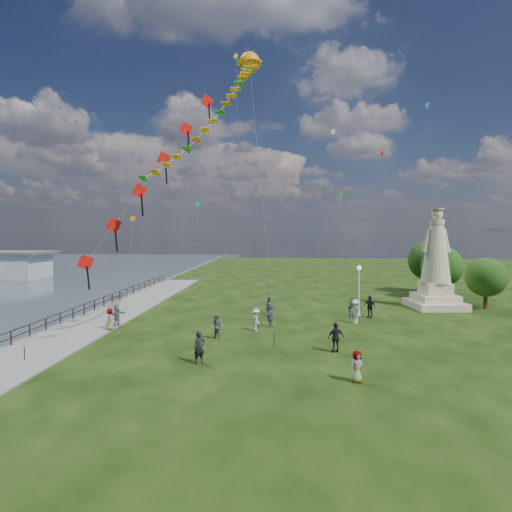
# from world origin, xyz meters

# --- Properties ---
(waterfront) EXTENTS (200.00, 200.00, 1.51)m
(waterfront) POSITION_xyz_m (-15.24, 8.99, -0.06)
(waterfront) COLOR #32434B
(waterfront) RESTS_ON ground
(statue) EXTENTS (5.20, 5.20, 9.48)m
(statue) POSITION_xyz_m (15.46, 17.76, 3.58)
(statue) COLOR beige
(statue) RESTS_ON ground
(lamppost) EXTENTS (0.41, 0.41, 4.39)m
(lamppost) POSITION_xyz_m (7.55, 13.49, 3.17)
(lamppost) COLOR silver
(lamppost) RESTS_ON ground
(tree_row) EXTENTS (6.20, 14.30, 6.19)m
(tree_row) POSITION_xyz_m (18.46, 24.02, 3.54)
(tree_row) COLOR #382314
(tree_row) RESTS_ON ground
(person_0) EXTENTS (0.79, 0.73, 1.81)m
(person_0) POSITION_xyz_m (-3.56, -0.65, 0.91)
(person_0) COLOR black
(person_0) RESTS_ON ground
(person_1) EXTENTS (0.98, 0.89, 1.72)m
(person_1) POSITION_xyz_m (-3.45, 4.67, 0.86)
(person_1) COLOR #595960
(person_1) RESTS_ON ground
(person_2) EXTENTS (0.96, 1.20, 1.65)m
(person_2) POSITION_xyz_m (-0.93, 7.32, 0.82)
(person_2) COLOR silver
(person_2) RESTS_ON ground
(person_3) EXTENTS (1.19, 0.88, 1.83)m
(person_3) POSITION_xyz_m (4.28, 2.11, 0.91)
(person_3) COLOR black
(person_3) RESTS_ON ground
(person_4) EXTENTS (0.90, 0.79, 1.58)m
(person_4) POSITION_xyz_m (4.70, -3.00, 0.79)
(person_4) COLOR #595960
(person_4) RESTS_ON ground
(person_5) EXTENTS (1.16, 1.68, 1.67)m
(person_5) POSITION_xyz_m (-11.67, 7.79, 0.83)
(person_5) COLOR #595960
(person_5) RESTS_ON ground
(person_6) EXTENTS (0.63, 0.50, 1.51)m
(person_6) POSITION_xyz_m (-0.23, 13.68, 0.75)
(person_6) COLOR black
(person_6) RESTS_ON ground
(person_7) EXTENTS (0.88, 0.77, 1.55)m
(person_7) POSITION_xyz_m (6.74, 12.32, 0.77)
(person_7) COLOR #595960
(person_7) RESTS_ON ground
(person_8) EXTENTS (1.12, 1.38, 1.90)m
(person_8) POSITION_xyz_m (6.80, 10.47, 0.95)
(person_8) COLOR silver
(person_8) RESTS_ON ground
(person_9) EXTENTS (1.19, 1.17, 1.89)m
(person_9) POSITION_xyz_m (8.34, 12.70, 0.94)
(person_9) COLOR black
(person_9) RESTS_ON ground
(person_10) EXTENTS (0.75, 0.91, 1.60)m
(person_10) POSITION_xyz_m (-11.66, 6.48, 0.80)
(person_10) COLOR #595960
(person_10) RESTS_ON ground
(person_11) EXTENTS (1.03, 1.89, 1.93)m
(person_11) POSITION_xyz_m (0.03, 8.60, 0.97)
(person_11) COLOR #595960
(person_11) RESTS_ON ground
(red_kite_train) EXTENTS (9.34, 9.35, 17.43)m
(red_kite_train) POSITION_xyz_m (-7.93, 4.61, 10.81)
(red_kite_train) COLOR black
(red_kite_train) RESTS_ON ground
(serpent_kite) EXTENTS (8.17, 13.05, 22.50)m
(serpent_kite) POSITION_xyz_m (-2.00, 13.03, 21.37)
(serpent_kite) COLOR black
(serpent_kite) RESTS_ON ground
(small_kites) EXTENTS (30.69, 15.40, 27.55)m
(small_kites) POSITION_xyz_m (2.74, 22.07, 13.16)
(small_kites) COLOR teal
(small_kites) RESTS_ON ground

